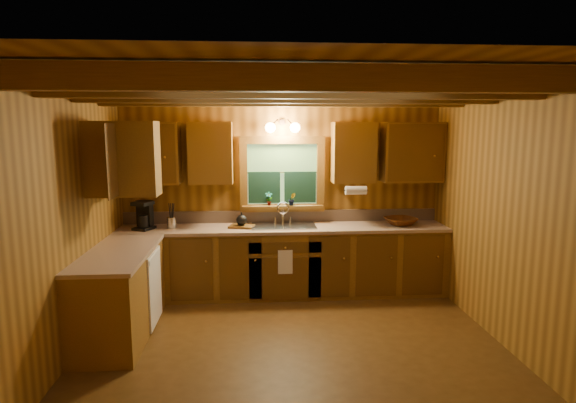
% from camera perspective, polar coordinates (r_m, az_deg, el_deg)
% --- Properties ---
extents(room, '(4.20, 4.20, 4.20)m').
position_cam_1_polar(room, '(4.54, 0.73, -2.18)').
color(room, '#513513').
rests_on(room, ground).
extents(ceiling_beams, '(4.20, 2.54, 0.18)m').
position_cam_1_polar(ceiling_beams, '(4.47, 0.76, 12.98)').
color(ceiling_beams, brown).
rests_on(ceiling_beams, room).
extents(base_cabinets, '(4.20, 2.22, 0.86)m').
position_cam_1_polar(base_cabinets, '(5.98, -5.11, -8.07)').
color(base_cabinets, brown).
rests_on(base_cabinets, ground).
extents(countertop, '(4.20, 2.24, 0.04)m').
position_cam_1_polar(countertop, '(5.87, -5.03, -3.85)').
color(countertop, tan).
rests_on(countertop, base_cabinets).
extents(backsplash, '(4.20, 0.02, 0.16)m').
position_cam_1_polar(backsplash, '(6.45, -0.69, -1.76)').
color(backsplash, tan).
rests_on(backsplash, room).
extents(dishwasher_panel, '(0.02, 0.60, 0.80)m').
position_cam_1_polar(dishwasher_panel, '(5.52, -15.55, -9.85)').
color(dishwasher_panel, white).
rests_on(dishwasher_panel, base_cabinets).
extents(upper_cabinets, '(4.19, 1.77, 0.78)m').
position_cam_1_polar(upper_cabinets, '(5.87, -5.97, 5.61)').
color(upper_cabinets, brown).
rests_on(upper_cabinets, room).
extents(window, '(1.12, 0.08, 1.00)m').
position_cam_1_polar(window, '(6.35, -0.69, 3.08)').
color(window, brown).
rests_on(window, room).
extents(window_sill, '(1.06, 0.14, 0.04)m').
position_cam_1_polar(window_sill, '(6.36, -0.66, -0.63)').
color(window_sill, brown).
rests_on(window_sill, room).
extents(wall_sconce, '(0.45, 0.21, 0.17)m').
position_cam_1_polar(wall_sconce, '(6.20, -0.64, 8.82)').
color(wall_sconce, black).
rests_on(wall_sconce, room).
extents(paper_towel_roll, '(0.27, 0.11, 0.11)m').
position_cam_1_polar(paper_towel_roll, '(6.16, 8.07, 1.33)').
color(paper_towel_roll, white).
rests_on(paper_towel_roll, upper_cabinets).
extents(dish_towel, '(0.18, 0.01, 0.30)m').
position_cam_1_polar(dish_towel, '(5.95, -0.32, -7.22)').
color(dish_towel, white).
rests_on(dish_towel, base_cabinets).
extents(sink, '(0.82, 0.48, 0.43)m').
position_cam_1_polar(sink, '(6.20, -0.53, -3.37)').
color(sink, silver).
rests_on(sink, countertop).
extents(coffee_maker, '(0.20, 0.26, 0.36)m').
position_cam_1_polar(coffee_maker, '(6.26, -16.75, -1.57)').
color(coffee_maker, black).
rests_on(coffee_maker, countertop).
extents(utensil_crock, '(0.11, 0.11, 0.32)m').
position_cam_1_polar(utensil_crock, '(6.23, -13.70, -2.40)').
color(utensil_crock, silver).
rests_on(utensil_crock, countertop).
extents(cutting_board, '(0.35, 0.29, 0.03)m').
position_cam_1_polar(cutting_board, '(6.15, -5.54, -2.97)').
color(cutting_board, '#563712').
rests_on(cutting_board, countertop).
extents(teakettle, '(0.14, 0.14, 0.17)m').
position_cam_1_polar(teakettle, '(6.13, -5.55, -2.21)').
color(teakettle, black).
rests_on(teakettle, cutting_board).
extents(wicker_basket, '(0.49, 0.49, 0.10)m').
position_cam_1_polar(wicker_basket, '(6.43, 13.25, -2.31)').
color(wicker_basket, '#48230C').
rests_on(wicker_basket, countertop).
extents(potted_plant_left, '(0.10, 0.07, 0.18)m').
position_cam_1_polar(potted_plant_left, '(6.33, -2.29, 0.35)').
color(potted_plant_left, '#563712').
rests_on(potted_plant_left, window_sill).
extents(potted_plant_right, '(0.10, 0.08, 0.17)m').
position_cam_1_polar(potted_plant_right, '(6.32, 0.48, 0.29)').
color(potted_plant_right, '#563712').
rests_on(potted_plant_right, window_sill).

